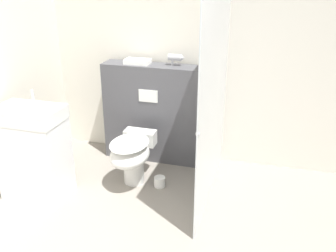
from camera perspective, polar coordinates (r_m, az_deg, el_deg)
name	(u,v)px	position (r m, az deg, el deg)	size (l,w,h in m)	color
wall_back	(189,54)	(4.27, 3.30, 10.93)	(8.00, 0.06, 2.50)	silver
partition_panel	(152,113)	(4.38, -2.38, 2.01)	(1.13, 0.28, 1.15)	#4C4C51
shower_glass	(214,99)	(3.50, 7.05, 4.13)	(0.04, 1.53, 2.04)	silver
toilet	(132,155)	(3.92, -5.52, -4.35)	(0.39, 0.65, 0.52)	white
sink_vanity	(34,153)	(3.89, -19.74, -3.82)	(0.63, 0.41, 1.08)	white
hair_drier	(176,58)	(4.15, 1.20, 10.38)	(0.18, 0.07, 0.13)	#B7B7BC
folded_towel	(137,61)	(4.25, -4.68, 9.78)	(0.28, 0.17, 0.05)	white
spare_toilet_roll	(160,182)	(4.00, -1.28, -8.48)	(0.12, 0.12, 0.11)	white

